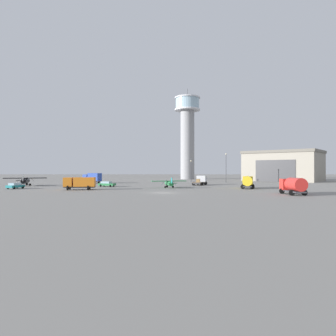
{
  "coord_description": "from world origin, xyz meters",
  "views": [
    {
      "loc": [
        0.43,
        -57.46,
        4.57
      ],
      "look_at": [
        1.44,
        34.68,
        4.87
      ],
      "focal_mm": 32.03,
      "sensor_mm": 36.0,
      "label": 1
    }
  ],
  "objects_px": {
    "truck_box_orange": "(80,183)",
    "truck_fuel_tanker_red": "(293,185)",
    "truck_box_blue": "(93,178)",
    "truck_fuel_tanker_yellow": "(248,181)",
    "airplane_black": "(25,180)",
    "light_post_east": "(226,165)",
    "car_teal": "(15,186)",
    "car_green": "(107,184)",
    "light_post_west": "(191,169)",
    "airplane_green": "(169,183)",
    "truck_flatbed_silver": "(201,181)",
    "control_tower": "(187,130)"
  },
  "relations": [
    {
      "from": "truck_flatbed_silver",
      "to": "light_post_west",
      "type": "height_order",
      "value": "light_post_west"
    },
    {
      "from": "car_green",
      "to": "light_post_west",
      "type": "distance_m",
      "value": 34.85
    },
    {
      "from": "truck_fuel_tanker_yellow",
      "to": "truck_flatbed_silver",
      "type": "xyz_separation_m",
      "value": [
        -9.16,
        15.46,
        -0.4
      ]
    },
    {
      "from": "truck_flatbed_silver",
      "to": "car_teal",
      "type": "relative_size",
      "value": 1.51
    },
    {
      "from": "control_tower",
      "to": "light_post_east",
      "type": "xyz_separation_m",
      "value": [
        10.16,
        -35.16,
        -16.35
      ]
    },
    {
      "from": "truck_box_orange",
      "to": "truck_flatbed_silver",
      "type": "bearing_deg",
      "value": -150.9
    },
    {
      "from": "truck_flatbed_silver",
      "to": "truck_box_blue",
      "type": "bearing_deg",
      "value": 94.58
    },
    {
      "from": "truck_fuel_tanker_red",
      "to": "airplane_green",
      "type": "bearing_deg",
      "value": 47.5
    },
    {
      "from": "truck_box_blue",
      "to": "truck_fuel_tanker_yellow",
      "type": "bearing_deg",
      "value": 168.26
    },
    {
      "from": "truck_box_orange",
      "to": "car_green",
      "type": "height_order",
      "value": "truck_box_orange"
    },
    {
      "from": "truck_box_blue",
      "to": "car_teal",
      "type": "height_order",
      "value": "truck_box_blue"
    },
    {
      "from": "truck_fuel_tanker_yellow",
      "to": "truck_fuel_tanker_red",
      "type": "relative_size",
      "value": 1.12
    },
    {
      "from": "airplane_black",
      "to": "light_post_west",
      "type": "bearing_deg",
      "value": -82.14
    },
    {
      "from": "airplane_black",
      "to": "truck_fuel_tanker_red",
      "type": "distance_m",
      "value": 66.95
    },
    {
      "from": "truck_box_orange",
      "to": "car_teal",
      "type": "distance_m",
      "value": 16.18
    },
    {
      "from": "control_tower",
      "to": "car_teal",
      "type": "bearing_deg",
      "value": -124.36
    },
    {
      "from": "airplane_black",
      "to": "truck_flatbed_silver",
      "type": "height_order",
      "value": "airplane_black"
    },
    {
      "from": "truck_fuel_tanker_yellow",
      "to": "light_post_west",
      "type": "height_order",
      "value": "light_post_west"
    },
    {
      "from": "airplane_green",
      "to": "airplane_black",
      "type": "distance_m",
      "value": 39.88
    },
    {
      "from": "truck_box_blue",
      "to": "truck_box_orange",
      "type": "relative_size",
      "value": 0.9
    },
    {
      "from": "airplane_green",
      "to": "airplane_black",
      "type": "relative_size",
      "value": 0.79
    },
    {
      "from": "car_green",
      "to": "light_post_west",
      "type": "relative_size",
      "value": 0.61
    },
    {
      "from": "truck_fuel_tanker_red",
      "to": "light_post_east",
      "type": "relative_size",
      "value": 0.65
    },
    {
      "from": "control_tower",
      "to": "truck_fuel_tanker_red",
      "type": "xyz_separation_m",
      "value": [
        12.64,
        -81.47,
        -20.39
      ]
    },
    {
      "from": "light_post_west",
      "to": "light_post_east",
      "type": "height_order",
      "value": "light_post_east"
    },
    {
      "from": "truck_fuel_tanker_red",
      "to": "truck_flatbed_silver",
      "type": "bearing_deg",
      "value": 20.34
    },
    {
      "from": "truck_fuel_tanker_red",
      "to": "light_post_east",
      "type": "bearing_deg",
      "value": 1.97
    },
    {
      "from": "truck_fuel_tanker_red",
      "to": "light_post_west",
      "type": "distance_m",
      "value": 51.38
    },
    {
      "from": "car_teal",
      "to": "light_post_west",
      "type": "bearing_deg",
      "value": -36.62
    },
    {
      "from": "airplane_black",
      "to": "truck_fuel_tanker_yellow",
      "type": "height_order",
      "value": "airplane_black"
    },
    {
      "from": "airplane_black",
      "to": "truck_box_orange",
      "type": "relative_size",
      "value": 1.59
    },
    {
      "from": "truck_box_blue",
      "to": "truck_flatbed_silver",
      "type": "height_order",
      "value": "truck_box_blue"
    },
    {
      "from": "truck_box_blue",
      "to": "light_post_east",
      "type": "distance_m",
      "value": 43.79
    },
    {
      "from": "airplane_black",
      "to": "truck_flatbed_silver",
      "type": "relative_size",
      "value": 1.64
    },
    {
      "from": "truck_fuel_tanker_red",
      "to": "car_green",
      "type": "bearing_deg",
      "value": 56.09
    },
    {
      "from": "truck_fuel_tanker_red",
      "to": "car_green",
      "type": "xyz_separation_m",
      "value": [
        -37.76,
        24.35,
        -0.96
      ]
    },
    {
      "from": "airplane_black",
      "to": "light_post_east",
      "type": "distance_m",
      "value": 60.95
    },
    {
      "from": "truck_fuel_tanker_yellow",
      "to": "car_green",
      "type": "bearing_deg",
      "value": 94.1
    },
    {
      "from": "truck_flatbed_silver",
      "to": "car_green",
      "type": "distance_m",
      "value": 26.32
    },
    {
      "from": "control_tower",
      "to": "airplane_black",
      "type": "xyz_separation_m",
      "value": [
        -47.96,
        -53.02,
        -20.6
      ]
    },
    {
      "from": "truck_box_blue",
      "to": "car_teal",
      "type": "relative_size",
      "value": 1.4
    },
    {
      "from": "truck_flatbed_silver",
      "to": "airplane_black",
      "type": "bearing_deg",
      "value": 117.31
    },
    {
      "from": "truck_box_blue",
      "to": "car_green",
      "type": "relative_size",
      "value": 1.32
    },
    {
      "from": "airplane_black",
      "to": "truck_box_orange",
      "type": "xyz_separation_m",
      "value": [
        19.15,
        -15.67,
        0.1
      ]
    },
    {
      "from": "airplane_black",
      "to": "car_teal",
      "type": "bearing_deg",
      "value": 179.17
    },
    {
      "from": "truck_box_orange",
      "to": "truck_fuel_tanker_red",
      "type": "bearing_deg",
      "value": 157.95
    },
    {
      "from": "airplane_green",
      "to": "truck_box_blue",
      "type": "relative_size",
      "value": 1.41
    },
    {
      "from": "airplane_black",
      "to": "truck_flatbed_silver",
      "type": "distance_m",
      "value": 48.11
    },
    {
      "from": "truck_box_orange",
      "to": "light_post_east",
      "type": "relative_size",
      "value": 0.7
    },
    {
      "from": "truck_box_blue",
      "to": "truck_fuel_tanker_red",
      "type": "bearing_deg",
      "value": 156.94
    }
  ]
}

